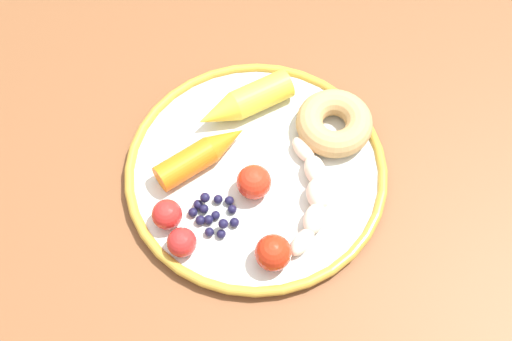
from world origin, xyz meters
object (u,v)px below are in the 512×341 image
(tomato_extra, at_px, (182,242))
(donut, at_px, (334,123))
(banana, at_px, (313,194))
(carrot_orange, at_px, (202,154))
(tomato_near, at_px, (167,214))
(tomato_mid, at_px, (273,253))
(tomato_far, at_px, (254,182))
(carrot_yellow, at_px, (244,102))
(blueberry_pile, at_px, (213,214))
(plate, at_px, (256,172))
(dining_table, at_px, (210,220))

(tomato_extra, bearing_deg, donut, 8.05)
(banana, bearing_deg, carrot_orange, 125.64)
(donut, relative_size, tomato_near, 2.69)
(tomato_mid, xyz_separation_m, tomato_far, (0.03, 0.08, -0.00))
(carrot_yellow, relative_size, tomato_extra, 3.77)
(tomato_mid, bearing_deg, banana, 24.95)
(carrot_yellow, height_order, tomato_far, tomato_far)
(blueberry_pile, bearing_deg, carrot_orange, 68.06)
(carrot_yellow, xyz_separation_m, blueberry_pile, (-0.11, -0.10, -0.01))
(tomato_near, bearing_deg, carrot_yellow, 27.15)
(plate, height_order, tomato_near, tomato_near)
(tomato_extra, bearing_deg, dining_table, 42.12)
(carrot_orange, relative_size, donut, 1.28)
(banana, relative_size, tomato_far, 3.23)
(banana, relative_size, tomato_extra, 3.92)
(banana, bearing_deg, tomato_far, 137.46)
(tomato_extra, bearing_deg, blueberry_pile, 16.45)
(plate, bearing_deg, carrot_yellow, 66.61)
(carrot_orange, relative_size, blueberry_pile, 2.10)
(banana, bearing_deg, blueberry_pile, 158.11)
(carrot_orange, xyz_separation_m, tomato_far, (0.03, -0.07, 0.00))
(tomato_far, bearing_deg, dining_table, 136.69)
(donut, xyz_separation_m, tomato_near, (-0.23, 0.01, 0.00))
(tomato_near, distance_m, tomato_mid, 0.13)
(carrot_orange, bearing_deg, tomato_near, -148.37)
(carrot_orange, bearing_deg, tomato_extra, -132.62)
(donut, height_order, tomato_mid, tomato_mid)
(blueberry_pile, bearing_deg, banana, -21.89)
(plate, height_order, banana, banana)
(tomato_far, height_order, tomato_extra, tomato_far)
(dining_table, distance_m, tomato_extra, 0.15)
(dining_table, xyz_separation_m, banana, (0.09, -0.09, 0.12))
(plate, distance_m, carrot_yellow, 0.09)
(dining_table, bearing_deg, donut, -8.35)
(donut, bearing_deg, tomato_mid, -147.49)
(plate, bearing_deg, tomato_near, 179.92)
(carrot_orange, distance_m, tomato_mid, 0.15)
(dining_table, bearing_deg, tomato_mid, -84.24)
(tomato_near, bearing_deg, banana, -23.55)
(banana, height_order, tomato_extra, tomato_extra)
(tomato_near, bearing_deg, plate, -0.08)
(carrot_yellow, relative_size, blueberry_pile, 2.22)
(plate, relative_size, carrot_yellow, 2.49)
(plate, relative_size, tomato_far, 7.73)
(plate, xyz_separation_m, tomato_near, (-0.12, 0.00, 0.02))
(tomato_near, distance_m, tomato_extra, 0.04)
(banana, distance_m, donut, 0.10)
(tomato_near, bearing_deg, tomato_mid, -55.06)
(banana, xyz_separation_m, blueberry_pile, (-0.11, 0.04, -0.01))
(tomato_near, height_order, tomato_extra, tomato_near)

